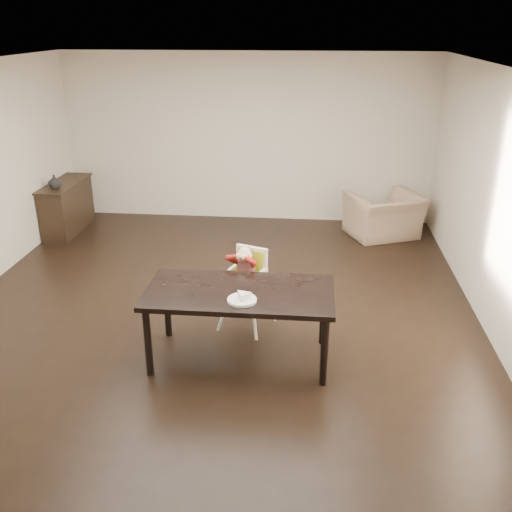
% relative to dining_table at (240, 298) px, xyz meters
% --- Properties ---
extents(ground, '(7.00, 7.00, 0.00)m').
position_rel_dining_table_xyz_m(ground, '(-0.41, 0.87, -0.67)').
color(ground, black).
rests_on(ground, ground).
extents(room_walls, '(6.02, 7.02, 2.71)m').
position_rel_dining_table_xyz_m(room_walls, '(-0.41, 0.87, 1.18)').
color(room_walls, beige).
rests_on(room_walls, ground).
extents(dining_table, '(1.80, 0.90, 0.75)m').
position_rel_dining_table_xyz_m(dining_table, '(0.00, 0.00, 0.00)').
color(dining_table, black).
rests_on(dining_table, ground).
extents(high_chair, '(0.50, 0.50, 0.94)m').
position_rel_dining_table_xyz_m(high_chair, '(-0.00, 0.67, -0.01)').
color(high_chair, white).
rests_on(high_chair, ground).
extents(plate, '(0.36, 0.36, 0.08)m').
position_rel_dining_table_xyz_m(plate, '(0.06, -0.21, 0.11)').
color(plate, white).
rests_on(plate, dining_table).
extents(armchair, '(1.22, 1.03, 0.90)m').
position_rel_dining_table_xyz_m(armchair, '(1.79, 3.67, -0.22)').
color(armchair, tan).
rests_on(armchair, ground).
extents(sideboard, '(0.44, 1.26, 0.79)m').
position_rel_dining_table_xyz_m(sideboard, '(-3.19, 3.44, -0.27)').
color(sideboard, black).
rests_on(sideboard, ground).
extents(vase, '(0.20, 0.21, 0.19)m').
position_rel_dining_table_xyz_m(vase, '(-3.19, 3.13, 0.22)').
color(vase, '#99999E').
rests_on(vase, sideboard).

